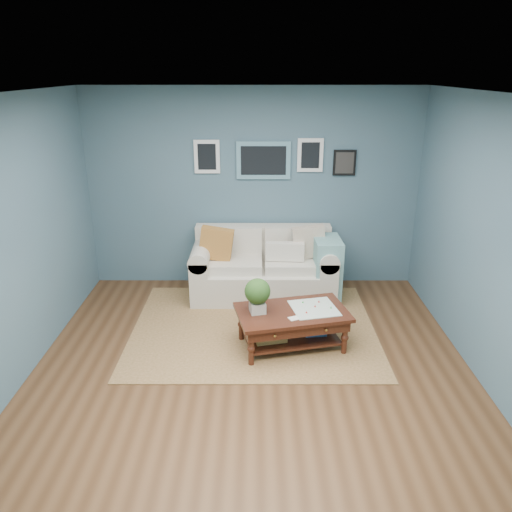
{
  "coord_description": "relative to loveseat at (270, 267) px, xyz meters",
  "views": [
    {
      "loc": [
        0.05,
        -4.17,
        2.9
      ],
      "look_at": [
        0.04,
        1.0,
        0.95
      ],
      "focal_mm": 35.0,
      "sensor_mm": 36.0,
      "label": 1
    }
  ],
  "objects": [
    {
      "name": "room_shell",
      "position": [
        -0.22,
        -1.97,
        0.95
      ],
      "size": [
        5.0,
        5.02,
        2.7
      ],
      "color": "brown",
      "rests_on": "ground"
    },
    {
      "name": "area_rug",
      "position": [
        -0.21,
        -0.95,
        -0.4
      ],
      "size": [
        2.84,
        2.28,
        0.01
      ],
      "primitive_type": "cube",
      "color": "brown",
      "rests_on": "ground"
    },
    {
      "name": "loveseat",
      "position": [
        0.0,
        0.0,
        0.0
      ],
      "size": [
        1.94,
        0.88,
        1.0
      ],
      "color": "beige",
      "rests_on": "ground"
    },
    {
      "name": "coffee_table",
      "position": [
        0.15,
        -1.38,
        -0.04
      ],
      "size": [
        1.31,
        0.93,
        0.83
      ],
      "rotation": [
        0.0,
        0.0,
        0.22
      ],
      "color": "#36160E",
      "rests_on": "ground"
    }
  ]
}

